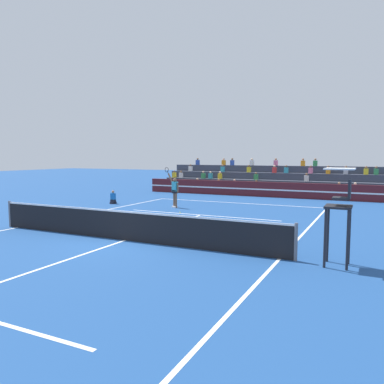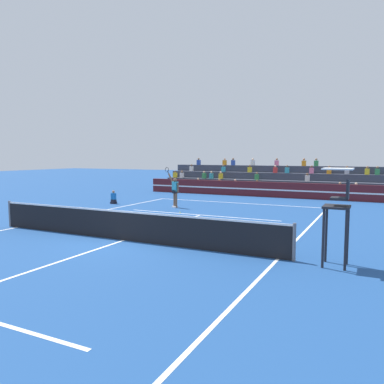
% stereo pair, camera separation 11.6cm
% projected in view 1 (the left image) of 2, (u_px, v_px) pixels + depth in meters
% --- Properties ---
extents(ground_plane, '(120.00, 120.00, 0.00)m').
position_uv_depth(ground_plane, '(125.00, 240.00, 13.30)').
color(ground_plane, navy).
extents(court_lines, '(11.10, 23.90, 0.01)m').
position_uv_depth(court_lines, '(125.00, 240.00, 13.30)').
color(court_lines, white).
rests_on(court_lines, ground).
extents(tennis_net, '(12.00, 0.10, 1.10)m').
position_uv_depth(tennis_net, '(125.00, 225.00, 13.25)').
color(tennis_net, slate).
rests_on(tennis_net, ground).
extents(sponsor_banner_wall, '(18.00, 0.26, 1.10)m').
position_uv_depth(sponsor_banner_wall, '(256.00, 189.00, 27.83)').
color(sponsor_banner_wall, '#51191E').
rests_on(sponsor_banner_wall, ground).
extents(bleacher_stand, '(17.34, 3.80, 2.83)m').
position_uv_depth(bleacher_stand, '(267.00, 183.00, 30.64)').
color(bleacher_stand, '#383D4C').
rests_on(bleacher_stand, ground).
extents(umpire_chair, '(0.76, 0.84, 2.67)m').
position_uv_depth(umpire_chair, '(340.00, 204.00, 10.04)').
color(umpire_chair, black).
rests_on(umpire_chair, ground).
extents(ball_kid_courtside, '(0.30, 0.36, 0.84)m').
position_uv_depth(ball_kid_courtside, '(113.00, 199.00, 23.52)').
color(ball_kid_courtside, black).
rests_on(ball_kid_courtside, ground).
extents(tennis_player, '(1.15, 0.54, 2.40)m').
position_uv_depth(tennis_player, '(175.00, 191.00, 21.72)').
color(tennis_player, brown).
rests_on(tennis_player, ground).
extents(tennis_ball, '(0.07, 0.07, 0.07)m').
position_uv_depth(tennis_ball, '(180.00, 212.00, 19.71)').
color(tennis_ball, '#C6DB33').
rests_on(tennis_ball, ground).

